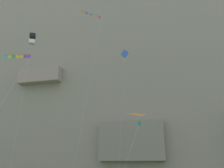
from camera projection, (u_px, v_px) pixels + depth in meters
cliff_face at (135, 54)px, 78.98m from camera, size 180.00×28.84×76.61m
kite_delta_high_center at (141, 123)px, 23.63m from camera, size 3.66×3.31×7.84m
kite_diamond_mid_left at (125, 56)px, 54.29m from camera, size 2.11×4.85×28.76m
kite_banner_far_left at (12, 68)px, 23.41m from camera, size 4.20×3.36×14.07m
kite_banner_upper_right at (90, 27)px, 43.21m from camera, size 3.18×5.33×30.11m
kite_box_high_right at (32, 39)px, 43.08m from camera, size 3.48×6.51×25.98m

